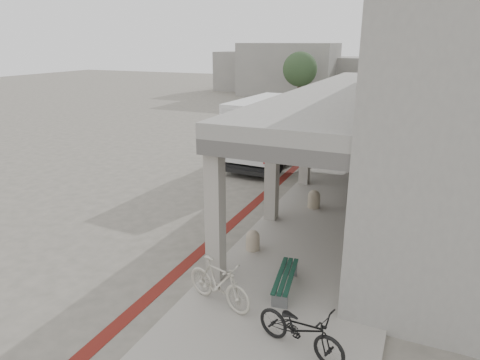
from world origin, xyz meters
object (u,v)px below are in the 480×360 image
at_px(fedex_truck, 274,127).
at_px(bicycle_black, 301,328).
at_px(utility_cabinet, 365,212).
at_px(bench, 285,279).
at_px(bicycle_cream, 219,283).

height_order(fedex_truck, bicycle_black, fedex_truck).
bearing_deg(utility_cabinet, bicycle_black, -82.77).
height_order(bench, utility_cabinet, utility_cabinet).
distance_m(fedex_truck, bicycle_black, 14.10).
distance_m(fedex_truck, utility_cabinet, 8.73).
xyz_separation_m(bicycle_black, bicycle_cream, (-2.06, 0.73, 0.05)).
relative_size(utility_cabinet, bicycle_cream, 0.57).
relative_size(fedex_truck, bicycle_cream, 4.16).
relative_size(bench, bicycle_black, 0.94).
bearing_deg(utility_cabinet, bicycle_cream, -103.01).
bearing_deg(fedex_truck, bicycle_black, -65.32).
relative_size(utility_cabinet, bicycle_black, 0.55).
bearing_deg(bicycle_cream, bench, -28.75).
bearing_deg(bench, bicycle_black, -72.62).
bearing_deg(bicycle_cream, fedex_truck, 31.31).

